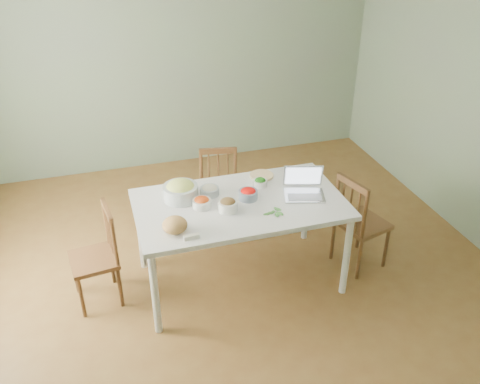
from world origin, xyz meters
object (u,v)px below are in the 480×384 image
object	(u,v)px
chair_left	(93,258)
bread_boule	(175,225)
chair_right	(362,221)
laptop	(305,185)
chair_far	(220,197)
bowl_squash	(181,190)
dining_table	(240,242)

from	to	relation	value
chair_left	bread_boule	distance (m)	0.87
chair_right	laptop	bearing A→B (deg)	72.52
chair_left	bread_boule	bearing A→B (deg)	53.08
chair_far	chair_right	world-z (taller)	chair_right
chair_right	chair_far	bearing A→B (deg)	38.36
chair_far	laptop	distance (m)	1.09
bread_boule	bowl_squash	distance (m)	0.49
dining_table	chair_left	bearing A→B (deg)	175.49
bread_boule	bowl_squash	world-z (taller)	bowl_squash
dining_table	bowl_squash	distance (m)	0.71
chair_left	laptop	distance (m)	1.89
dining_table	chair_left	size ratio (longest dim) A/B	1.97
chair_left	bowl_squash	world-z (taller)	bowl_squash
bread_boule	chair_right	bearing A→B (deg)	5.96
chair_right	bread_boule	bearing A→B (deg)	80.55
bread_boule	chair_left	bearing A→B (deg)	150.18
dining_table	laptop	xyz separation A→B (m)	(0.56, -0.07, 0.53)
chair_left	dining_table	bearing A→B (deg)	78.38
dining_table	bread_boule	xyz separation A→B (m)	(-0.60, -0.27, 0.48)
chair_left	bowl_squash	bearing A→B (deg)	89.96
dining_table	chair_far	distance (m)	0.74
chair_far	bread_boule	distance (m)	1.27
chair_left	bowl_squash	xyz separation A→B (m)	(0.79, 0.10, 0.47)
dining_table	chair_far	world-z (taller)	chair_far
chair_left	laptop	xyz separation A→B (m)	(1.81, -0.17, 0.50)
chair_right	laptop	size ratio (longest dim) A/B	2.79
chair_far	bread_boule	size ratio (longest dim) A/B	4.67
dining_table	chair_right	world-z (taller)	chair_right
bread_boule	bowl_squash	xyz separation A→B (m)	(0.14, 0.47, 0.02)
chair_right	bowl_squash	distance (m)	1.70
bread_boule	chair_far	bearing A→B (deg)	58.46
dining_table	laptop	distance (m)	0.77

